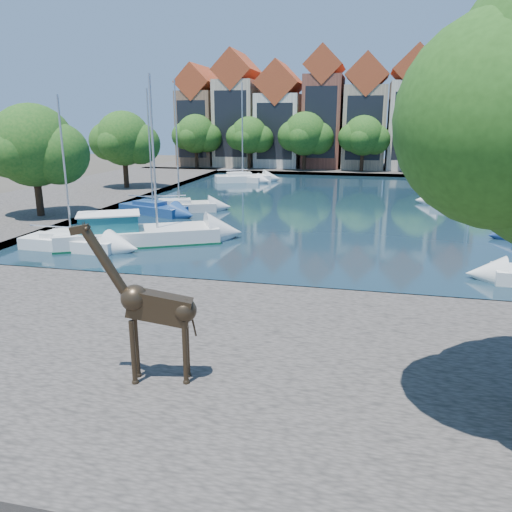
% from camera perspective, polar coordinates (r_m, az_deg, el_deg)
% --- Properties ---
extents(ground, '(160.00, 160.00, 0.00)m').
position_cam_1_polar(ground, '(22.30, 3.97, -4.56)').
color(ground, '#38332B').
rests_on(ground, ground).
extents(water_basin, '(38.00, 50.00, 0.08)m').
position_cam_1_polar(water_basin, '(45.47, 8.67, 5.72)').
color(water_basin, black).
rests_on(water_basin, ground).
extents(near_quay, '(50.00, 14.00, 0.50)m').
position_cam_1_polar(near_quay, '(15.89, -0.01, -12.21)').
color(near_quay, '#534D48').
rests_on(near_quay, ground).
extents(far_quay, '(60.00, 16.00, 0.50)m').
position_cam_1_polar(far_quay, '(77.14, 10.51, 9.76)').
color(far_quay, '#534D48').
rests_on(far_quay, ground).
extents(left_quay, '(14.00, 52.00, 0.50)m').
position_cam_1_polar(left_quay, '(53.33, -19.37, 6.68)').
color(left_quay, '#534D48').
rests_on(left_quay, ground).
extents(townhouse_west_end, '(5.44, 9.18, 14.93)m').
position_cam_1_polar(townhouse_west_end, '(81.02, -6.30, 15.23)').
color(townhouse_west_end, '#846148').
rests_on(townhouse_west_end, far_quay).
extents(townhouse_west_mid, '(5.94, 9.18, 16.79)m').
position_cam_1_polar(townhouse_west_mid, '(79.30, -2.04, 15.94)').
color(townhouse_west_mid, '#BBAA90').
rests_on(townhouse_west_mid, far_quay).
extents(townhouse_west_inner, '(6.43, 9.18, 15.15)m').
position_cam_1_polar(townhouse_west_inner, '(77.90, 2.76, 15.29)').
color(townhouse_west_inner, silver).
rests_on(townhouse_west_inner, far_quay).
extents(townhouse_center, '(5.44, 9.18, 16.93)m').
position_cam_1_polar(townhouse_center, '(77.04, 7.73, 15.92)').
color(townhouse_center, brown).
rests_on(townhouse_center, far_quay).
extents(townhouse_east_inner, '(5.94, 9.18, 15.79)m').
position_cam_1_polar(townhouse_east_inner, '(76.71, 12.34, 15.24)').
color(townhouse_east_inner, tan).
rests_on(townhouse_east_inner, far_quay).
extents(townhouse_east_mid, '(6.43, 9.18, 16.65)m').
position_cam_1_polar(townhouse_east_mid, '(76.90, 17.37, 15.19)').
color(townhouse_east_mid, beige).
rests_on(townhouse_east_mid, far_quay).
extents(townhouse_east_end, '(5.44, 9.18, 14.43)m').
position_cam_1_polar(townhouse_east_end, '(77.63, 22.23, 14.02)').
color(townhouse_east_end, brown).
rests_on(townhouse_east_end, far_quay).
extents(far_tree_far_west, '(7.28, 5.60, 7.68)m').
position_cam_1_polar(far_tree_far_west, '(75.51, -6.81, 13.55)').
color(far_tree_far_west, '#332114').
rests_on(far_tree_far_west, far_quay).
extents(far_tree_west, '(6.76, 5.20, 7.36)m').
position_cam_1_polar(far_tree_west, '(73.26, -0.73, 13.51)').
color(far_tree_west, '#332114').
rests_on(far_tree_west, far_quay).
extents(far_tree_mid_west, '(7.80, 6.00, 8.00)m').
position_cam_1_polar(far_tree_mid_west, '(71.82, 5.68, 13.57)').
color(far_tree_mid_west, '#332114').
rests_on(far_tree_mid_west, far_quay).
extents(far_tree_mid_east, '(7.02, 5.40, 7.52)m').
position_cam_1_polar(far_tree_mid_east, '(71.26, 12.23, 13.16)').
color(far_tree_mid_east, '#332114').
rests_on(far_tree_mid_east, far_quay).
extents(far_tree_east, '(7.54, 5.80, 7.84)m').
position_cam_1_polar(far_tree_east, '(71.60, 18.81, 12.79)').
color(far_tree_east, '#332114').
rests_on(far_tree_east, far_quay).
extents(far_tree_far_east, '(6.76, 5.20, 7.36)m').
position_cam_1_polar(far_tree_far_east, '(72.82, 25.19, 12.07)').
color(far_tree_far_east, '#332114').
rests_on(far_tree_far_east, far_quay).
extents(side_tree_left_near, '(7.80, 6.00, 8.20)m').
position_cam_1_polar(side_tree_left_near, '(40.62, -23.99, 11.18)').
color(side_tree_left_near, '#332114').
rests_on(side_tree_left_near, left_quay).
extents(side_tree_left_far, '(7.28, 5.60, 7.88)m').
position_cam_1_polar(side_tree_left_far, '(54.80, -14.80, 12.66)').
color(side_tree_left_far, '#332114').
rests_on(side_tree_left_far, left_quay).
extents(giraffe_statue, '(3.12, 1.02, 4.49)m').
position_cam_1_polar(giraffe_statue, '(13.88, -11.96, -5.67)').
color(giraffe_statue, '#312518').
rests_on(giraffe_statue, near_quay).
extents(motorsailer, '(9.96, 6.98, 10.04)m').
position_cam_1_polar(motorsailer, '(31.73, -13.86, 2.70)').
color(motorsailer, silver).
rests_on(motorsailer, water_basin).
extents(sailboat_left_a, '(6.06, 2.29, 8.81)m').
position_cam_1_polar(sailboat_left_a, '(31.73, -20.30, 1.73)').
color(sailboat_left_a, white).
rests_on(sailboat_left_a, water_basin).
extents(sailboat_left_b, '(6.08, 3.75, 9.75)m').
position_cam_1_polar(sailboat_left_b, '(41.59, -11.68, 5.50)').
color(sailboat_left_b, navy).
rests_on(sailboat_left_b, water_basin).
extents(sailboat_left_c, '(6.35, 4.26, 10.48)m').
position_cam_1_polar(sailboat_left_c, '(42.36, -8.75, 5.82)').
color(sailboat_left_c, silver).
rests_on(sailboat_left_c, water_basin).
extents(sailboat_left_d, '(6.99, 4.85, 11.55)m').
position_cam_1_polar(sailboat_left_d, '(61.72, -1.54, 9.06)').
color(sailboat_left_d, white).
rests_on(sailboat_left_d, water_basin).
extents(sailboat_left_e, '(5.33, 2.87, 8.37)m').
position_cam_1_polar(sailboat_left_e, '(61.88, -1.51, 8.98)').
color(sailboat_left_e, silver).
rests_on(sailboat_left_e, water_basin).
extents(sailboat_right_c, '(6.93, 3.62, 11.96)m').
position_cam_1_polar(sailboat_right_c, '(48.04, 23.38, 5.92)').
color(sailboat_right_c, silver).
rests_on(sailboat_right_c, water_basin).
extents(sailboat_right_d, '(4.56, 2.71, 7.84)m').
position_cam_1_polar(sailboat_right_d, '(65.18, 23.40, 8.05)').
color(sailboat_right_d, silver).
rests_on(sailboat_right_d, water_basin).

